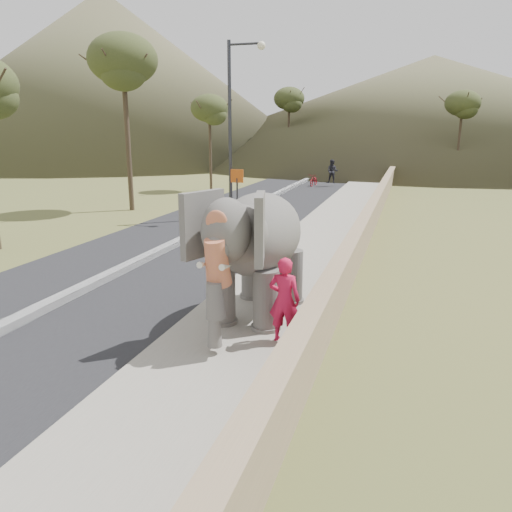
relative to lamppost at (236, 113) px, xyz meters
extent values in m
plane|color=olive|center=(4.69, -13.86, -4.87)|extent=(160.00, 160.00, 0.00)
cube|color=black|center=(-0.31, -3.86, -4.86)|extent=(7.00, 120.00, 0.03)
cube|color=black|center=(-0.31, -3.86, -4.76)|extent=(0.35, 120.00, 0.22)
cube|color=#9E9687|center=(4.69, -3.86, -4.80)|extent=(3.00, 120.00, 0.15)
cube|color=tan|center=(6.34, -3.86, -4.32)|extent=(0.30, 120.00, 1.10)
cylinder|color=#323338|center=(-0.31, 0.00, -0.87)|extent=(0.16, 0.16, 8.00)
cylinder|color=#323338|center=(0.49, 0.00, 2.93)|extent=(1.60, 0.10, 0.10)
sphere|color=#FFF2CC|center=(1.19, 0.00, 2.83)|extent=(0.36, 0.36, 0.36)
cylinder|color=#2D2D33|center=(0.19, -0.50, -3.87)|extent=(0.08, 0.08, 2.00)
cube|color=#CD5513|center=(0.19, -0.50, -2.77)|extent=(0.60, 0.05, 0.60)
cone|color=brown|center=(-33.31, 41.14, 6.13)|extent=(60.00, 60.00, 22.00)
cone|color=brown|center=(9.69, 56.14, 2.13)|extent=(80.00, 80.00, 14.00)
imported|color=#C2143C|center=(5.64, -13.29, -3.86)|extent=(0.63, 0.41, 1.72)
imported|color=maroon|center=(0.92, 14.64, -4.43)|extent=(0.72, 1.72, 0.88)
imported|color=black|center=(2.27, 14.64, -3.76)|extent=(0.89, 0.72, 1.73)
camera|label=1|loc=(7.83, -22.24, -0.59)|focal=35.00mm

